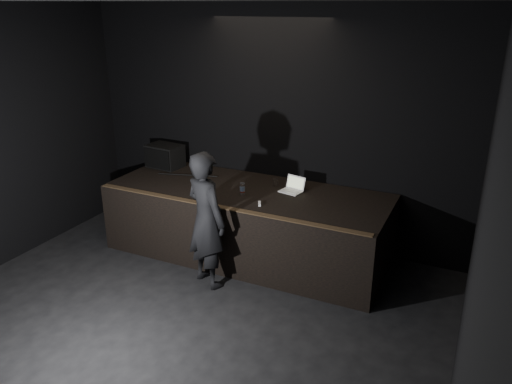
{
  "coord_description": "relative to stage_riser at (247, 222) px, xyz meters",
  "views": [
    {
      "loc": [
        2.95,
        -3.17,
        3.49
      ],
      "look_at": [
        0.35,
        2.3,
        1.18
      ],
      "focal_mm": 35.0,
      "sensor_mm": 36.0,
      "label": 1
    }
  ],
  "objects": [
    {
      "name": "riser_lip",
      "position": [
        0.0,
        -0.71,
        0.51
      ],
      "size": [
        3.92,
        0.1,
        0.01
      ],
      "primitive_type": "cube",
      "color": "brown",
      "rests_on": "stage_riser"
    },
    {
      "name": "stage_monitor",
      "position": [
        -1.67,
        0.4,
        0.68
      ],
      "size": [
        0.58,
        0.45,
        0.36
      ],
      "rotation": [
        0.0,
        0.0,
        -0.1
      ],
      "color": "black",
      "rests_on": "stage_riser"
    },
    {
      "name": "laptop",
      "position": [
        0.6,
        0.24,
        0.55
      ],
      "size": [
        0.34,
        0.32,
        0.2
      ],
      "rotation": [
        0.0,
        0.0,
        -0.21
      ],
      "color": "white",
      "rests_on": "stage_riser"
    },
    {
      "name": "stage_riser",
      "position": [
        0.0,
        0.0,
        0.0
      ],
      "size": [
        4.0,
        1.5,
        1.0
      ],
      "primitive_type": "cube",
      "color": "black",
      "rests_on": "ground"
    },
    {
      "name": "wii_remote",
      "position": [
        0.39,
        -0.41,
        0.51
      ],
      "size": [
        0.09,
        0.14,
        0.03
      ],
      "primitive_type": "cube",
      "rotation": [
        0.0,
        0.0,
        0.46
      ],
      "color": "white",
      "rests_on": "stage_riser"
    },
    {
      "name": "ground",
      "position": [
        0.0,
        -2.73,
        -0.5
      ],
      "size": [
        7.0,
        7.0,
        0.0
      ],
      "primitive_type": "plane",
      "color": "black",
      "rests_on": "ground"
    },
    {
      "name": "person",
      "position": [
        -0.11,
        -0.95,
        0.4
      ],
      "size": [
        0.78,
        0.66,
        1.81
      ],
      "primitive_type": "imported",
      "rotation": [
        0.0,
        0.0,
        2.72
      ],
      "color": "black",
      "rests_on": "ground"
    },
    {
      "name": "plastic_cup",
      "position": [
        0.29,
        0.34,
        0.55
      ],
      "size": [
        0.08,
        0.08,
        0.1
      ],
      "primitive_type": "cylinder",
      "color": "white",
      "rests_on": "stage_riser"
    },
    {
      "name": "beer_can",
      "position": [
        0.02,
        -0.18,
        0.59
      ],
      "size": [
        0.07,
        0.07,
        0.17
      ],
      "color": "silver",
      "rests_on": "stage_riser"
    },
    {
      "name": "cable",
      "position": [
        -1.1,
        0.18,
        0.51
      ],
      "size": [
        0.9,
        0.28,
        0.02
      ],
      "primitive_type": "cylinder",
      "rotation": [
        0.0,
        1.57,
        0.29
      ],
      "color": "black",
      "rests_on": "stage_riser"
    },
    {
      "name": "room_walls",
      "position": [
        0.0,
        -2.73,
        1.52
      ],
      "size": [
        6.1,
        7.1,
        3.52
      ],
      "color": "black",
      "rests_on": "ground"
    }
  ]
}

